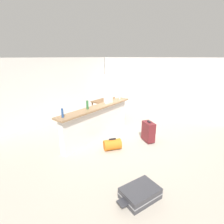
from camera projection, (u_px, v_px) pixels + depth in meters
name	position (u px, v px, depth m)	size (l,w,h in m)	color
ground_plane	(121.00, 135.00, 5.94)	(13.00, 13.00, 0.05)	#ADA393
wall_back	(62.00, 88.00, 7.32)	(6.60, 0.10, 2.50)	silver
wall_right	(154.00, 86.00, 8.03)	(0.10, 6.00, 2.50)	silver
partition_half_wall	(98.00, 123.00, 5.54)	(2.80, 0.20, 1.01)	silver
bar_countertop	(97.00, 107.00, 5.38)	(2.96, 0.40, 0.05)	#93704C
bottle_blue	(62.00, 113.00, 4.37)	(0.06, 0.06, 0.24)	#284C89
bottle_green	(87.00, 105.00, 5.06)	(0.07, 0.07, 0.25)	#2D6B38
bottle_clear	(106.00, 100.00, 5.60)	(0.06, 0.06, 0.24)	silver
bottle_white	(120.00, 95.00, 6.25)	(0.06, 0.06, 0.28)	silver
grocery_bag	(108.00, 99.00, 5.79)	(0.26, 0.18, 0.22)	silver
dining_table	(106.00, 102.00, 7.50)	(1.10, 0.80, 0.74)	brown
dining_chair_near_partition	(115.00, 108.00, 7.20)	(0.48, 0.48, 0.93)	#9E754C
pendant_lamp	(105.00, 76.00, 7.09)	(0.34, 0.34, 0.84)	black
suitcase_flat_charcoal	(140.00, 193.00, 3.23)	(0.89, 0.69, 0.22)	#38383D
suitcase_upright_maroon	(148.00, 131.00, 5.36)	(0.44, 0.50, 0.67)	maroon
duffel_bag_orange	(112.00, 145.00, 4.93)	(0.56, 0.52, 0.34)	orange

